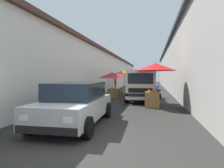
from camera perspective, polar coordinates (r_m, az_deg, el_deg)
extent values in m
plane|color=#282826|center=(17.44, 7.58, -3.20)|extent=(90.00, 90.00, 0.00)
cube|color=silver|center=(21.22, -10.19, 3.37)|extent=(49.50, 7.00, 4.15)
cube|color=#4C3328|center=(21.37, -10.23, 9.26)|extent=(49.80, 7.50, 0.24)
cube|color=gray|center=(20.23, 27.58, 4.72)|extent=(49.50, 7.00, 5.22)
cube|color=#383D4C|center=(20.54, 27.72, 12.35)|extent=(49.80, 7.50, 0.24)
cylinder|color=#9E9EA3|center=(14.13, 0.07, -0.38)|extent=(0.06, 0.06, 2.00)
cone|color=red|center=(14.11, 0.07, 2.77)|extent=(2.19, 2.19, 0.45)
sphere|color=#9E9EA3|center=(14.12, 0.07, 3.84)|extent=(0.07, 0.07, 0.07)
cube|color=brown|center=(13.90, 0.37, -3.04)|extent=(0.84, 0.76, 0.74)
sphere|color=orange|center=(13.68, 1.23, -1.39)|extent=(0.09, 0.09, 0.09)
sphere|color=orange|center=(13.64, -0.25, -1.17)|extent=(0.09, 0.09, 0.09)
sphere|color=orange|center=(14.03, 0.43, -1.30)|extent=(0.09, 0.09, 0.09)
sphere|color=orange|center=(14.05, 0.58, -1.30)|extent=(0.09, 0.09, 0.09)
sphere|color=orange|center=(14.11, 0.84, -1.28)|extent=(0.09, 0.09, 0.09)
cylinder|color=#9E9EA3|center=(18.16, 3.93, 0.70)|extent=(0.06, 0.06, 2.32)
cone|color=#D84C14|center=(18.16, 3.94, 3.79)|extent=(2.16, 2.16, 0.37)
sphere|color=#9E9EA3|center=(18.16, 3.94, 4.49)|extent=(0.07, 0.07, 0.07)
cube|color=#9E7547|center=(18.35, 4.50, -1.81)|extent=(0.99, 0.68, 0.71)
sphere|color=orange|center=(18.03, 5.11, -0.44)|extent=(0.09, 0.09, 0.09)
sphere|color=orange|center=(18.50, 5.19, -0.54)|extent=(0.09, 0.09, 0.09)
sphere|color=orange|center=(18.25, 3.75, -0.57)|extent=(0.09, 0.09, 0.09)
sphere|color=orange|center=(18.55, 4.44, -0.53)|extent=(0.09, 0.09, 0.09)
sphere|color=orange|center=(18.53, 4.88, -0.53)|extent=(0.09, 0.09, 0.09)
cylinder|color=#9E9EA3|center=(10.20, 13.42, -0.35)|extent=(0.06, 0.06, 2.40)
cone|color=red|center=(10.21, 13.48, 5.23)|extent=(2.19, 2.19, 0.41)
sphere|color=#9E9EA3|center=(10.22, 13.49, 6.61)|extent=(0.07, 0.07, 0.07)
cube|color=olive|center=(10.15, 12.44, -4.76)|extent=(0.89, 0.75, 0.84)
sphere|color=orange|center=(9.88, 11.55, -1.91)|extent=(0.09, 0.09, 0.09)
sphere|color=orange|center=(10.13, 12.64, -2.13)|extent=(0.09, 0.09, 0.09)
sphere|color=orange|center=(10.26, 13.33, -2.07)|extent=(0.09, 0.09, 0.09)
sphere|color=orange|center=(10.25, 11.41, -2.07)|extent=(0.09, 0.09, 0.09)
sphere|color=orange|center=(9.97, 11.99, -2.19)|extent=(0.09, 0.09, 0.09)
cube|color=#ADAFB5|center=(6.48, -11.35, -7.40)|extent=(3.97, 1.88, 0.64)
cube|color=#19232D|center=(6.55, -10.90, -2.01)|extent=(2.40, 1.61, 0.56)
cube|color=black|center=(4.85, -19.92, -13.46)|extent=(0.17, 1.65, 0.20)
cube|color=silver|center=(4.50, -13.54, -10.94)|extent=(0.07, 0.24, 0.14)
cube|color=silver|center=(5.08, -25.87, -9.58)|extent=(0.07, 0.24, 0.14)
cylinder|color=black|center=(5.04, -7.70, -13.35)|extent=(0.61, 0.23, 0.60)
cylinder|color=black|center=(5.79, -24.45, -11.46)|extent=(0.61, 0.23, 0.60)
cylinder|color=black|center=(7.54, -1.39, -8.08)|extent=(0.61, 0.23, 0.60)
cylinder|color=black|center=(8.06, -13.55, -7.46)|extent=(0.61, 0.23, 0.60)
cube|color=black|center=(13.14, 9.06, -2.80)|extent=(4.86, 1.70, 0.36)
cube|color=beige|center=(11.46, 8.95, 0.87)|extent=(1.62, 1.82, 1.40)
cube|color=#19232D|center=(10.72, 8.89, 1.71)|extent=(0.13, 1.47, 0.63)
cube|color=#19232D|center=(11.46, 8.96, 1.74)|extent=(1.13, 1.82, 0.45)
cube|color=black|center=(10.74, 8.86, -2.00)|extent=(0.13, 1.40, 0.28)
cube|color=silver|center=(10.71, 8.84, -4.49)|extent=(0.20, 1.75, 0.18)
cube|color=gray|center=(13.94, 12.51, -0.77)|extent=(3.16, 0.21, 0.50)
cube|color=gray|center=(13.97, 5.75, -0.72)|extent=(3.16, 0.21, 0.50)
cube|color=gray|center=(15.48, 9.22, -0.45)|extent=(0.14, 1.65, 0.50)
cylinder|color=black|center=(11.55, 13.28, -4.23)|extent=(0.73, 0.25, 0.72)
cylinder|color=black|center=(11.58, 4.58, -4.16)|extent=(0.73, 0.25, 0.72)
cylinder|color=black|center=(14.60, 12.59, -2.87)|extent=(0.73, 0.25, 0.72)
cylinder|color=black|center=(14.63, 5.72, -2.82)|extent=(0.73, 0.25, 0.72)
cylinder|color=navy|center=(20.33, 1.01, -1.22)|extent=(0.14, 0.14, 0.83)
cylinder|color=navy|center=(20.16, 1.07, -1.25)|extent=(0.14, 0.14, 0.83)
cube|color=#B73333|center=(20.21, 1.04, 0.82)|extent=(0.52, 0.35, 0.63)
sphere|color=#A57A5B|center=(20.21, 1.04, 2.04)|extent=(0.23, 0.23, 0.23)
cylinder|color=#B73333|center=(20.50, 0.94, 0.93)|extent=(0.08, 0.08, 0.56)
cylinder|color=#B73333|center=(19.92, 1.15, 0.89)|extent=(0.08, 0.08, 0.56)
cylinder|color=navy|center=(15.84, 5.17, -2.31)|extent=(0.14, 0.14, 0.79)
cylinder|color=navy|center=(16.00, 5.17, -2.26)|extent=(0.14, 0.14, 0.79)
cube|color=#D8C666|center=(15.88, 5.18, 0.20)|extent=(0.48, 0.25, 0.59)
sphere|color=#A57A5B|center=(15.87, 5.18, 1.65)|extent=(0.22, 0.22, 0.22)
cylinder|color=#D8C666|center=(15.60, 5.16, 0.27)|extent=(0.08, 0.08, 0.53)
cylinder|color=#D8C666|center=(16.16, 5.19, 0.34)|extent=(0.08, 0.08, 0.53)
cylinder|color=black|center=(15.36, 13.78, -3.16)|extent=(0.45, 0.16, 0.44)
cylinder|color=black|center=(14.14, 14.73, -3.63)|extent=(0.45, 0.18, 0.44)
cube|color=#3359A5|center=(14.69, 14.28, -3.21)|extent=(0.93, 0.43, 0.08)
ellipsoid|color=black|center=(14.37, 14.53, -1.85)|extent=(0.60, 0.35, 0.20)
cube|color=#3359A5|center=(15.27, 13.83, -1.50)|extent=(0.19, 0.34, 0.56)
cylinder|color=silver|center=(15.20, 13.89, -1.14)|extent=(0.28, 0.11, 0.68)
cylinder|color=black|center=(15.10, 13.96, 0.17)|extent=(0.55, 0.13, 0.04)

